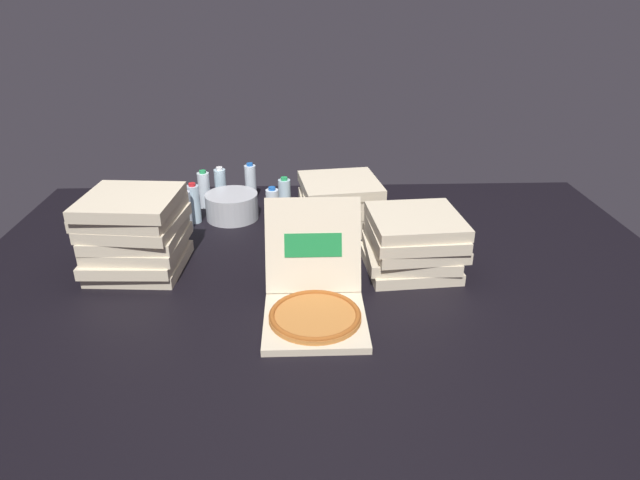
% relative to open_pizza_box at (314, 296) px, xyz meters
% --- Properties ---
extents(ground_plane, '(3.20, 2.40, 0.02)m').
position_rel_open_pizza_box_xyz_m(ground_plane, '(0.05, 0.27, -0.09)').
color(ground_plane, black).
extents(open_pizza_box, '(0.38, 0.53, 0.39)m').
position_rel_open_pizza_box_xyz_m(open_pizza_box, '(0.00, 0.00, 0.00)').
color(open_pizza_box, beige).
rests_on(open_pizza_box, ground_plane).
extents(pizza_stack_center_far, '(0.44, 0.44, 0.25)m').
position_rel_open_pizza_box_xyz_m(pizza_stack_center_far, '(0.15, 0.85, 0.05)').
color(pizza_stack_center_far, beige).
rests_on(pizza_stack_center_far, ground_plane).
extents(pizza_stack_left_near, '(0.44, 0.44, 0.35)m').
position_rel_open_pizza_box_xyz_m(pizza_stack_left_near, '(-0.77, 0.40, 0.10)').
color(pizza_stack_left_near, beige).
rests_on(pizza_stack_left_near, ground_plane).
extents(pizza_stack_center_near, '(0.43, 0.42, 0.25)m').
position_rel_open_pizza_box_xyz_m(pizza_stack_center_near, '(0.44, 0.37, 0.05)').
color(pizza_stack_center_near, beige).
rests_on(pizza_stack_center_near, ground_plane).
extents(ice_bucket, '(0.28, 0.28, 0.14)m').
position_rel_open_pizza_box_xyz_m(ice_bucket, '(-0.42, 0.97, -0.01)').
color(ice_bucket, '#B7BABF').
rests_on(ice_bucket, ground_plane).
extents(water_bottle_0, '(0.07, 0.07, 0.22)m').
position_rel_open_pizza_box_xyz_m(water_bottle_0, '(-0.19, 0.85, 0.02)').
color(water_bottle_0, white).
rests_on(water_bottle_0, ground_plane).
extents(water_bottle_1, '(0.07, 0.07, 0.22)m').
position_rel_open_pizza_box_xyz_m(water_bottle_1, '(-0.13, 1.00, 0.02)').
color(water_bottle_1, silver).
rests_on(water_bottle_1, ground_plane).
extents(water_bottle_2, '(0.07, 0.07, 0.22)m').
position_rel_open_pizza_box_xyz_m(water_bottle_2, '(-0.50, 1.19, 0.02)').
color(water_bottle_2, silver).
rests_on(water_bottle_2, ground_plane).
extents(water_bottle_3, '(0.07, 0.07, 0.22)m').
position_rel_open_pizza_box_xyz_m(water_bottle_3, '(-0.64, 0.84, 0.02)').
color(water_bottle_3, silver).
rests_on(water_bottle_3, ground_plane).
extents(water_bottle_4, '(0.07, 0.07, 0.22)m').
position_rel_open_pizza_box_xyz_m(water_bottle_4, '(-0.59, 1.13, 0.02)').
color(water_bottle_4, white).
rests_on(water_bottle_4, ground_plane).
extents(water_bottle_5, '(0.07, 0.07, 0.22)m').
position_rel_open_pizza_box_xyz_m(water_bottle_5, '(-0.34, 1.26, 0.02)').
color(water_bottle_5, white).
rests_on(water_bottle_5, ground_plane).
extents(water_bottle_6, '(0.07, 0.07, 0.22)m').
position_rel_open_pizza_box_xyz_m(water_bottle_6, '(-0.61, 0.92, 0.02)').
color(water_bottle_6, silver).
rests_on(water_bottle_6, ground_plane).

